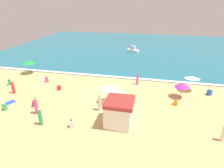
{
  "coord_description": "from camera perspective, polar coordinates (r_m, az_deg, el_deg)",
  "views": [
    {
      "loc": [
        5.86,
        -20.59,
        11.14
      ],
      "look_at": [
        0.98,
        1.89,
        0.8
      ],
      "focal_mm": 29.53,
      "sensor_mm": 36.0,
      "label": 1
    }
  ],
  "objects": [
    {
      "name": "beachgoer_4",
      "position": [
        26.3,
        -16.06,
        -1.03
      ],
      "size": [
        0.48,
        0.48,
        0.83
      ],
      "color": "red",
      "rests_on": "ground_plane"
    },
    {
      "name": "beachgoer_3",
      "position": [
        30.68,
        -29.14,
        0.46
      ],
      "size": [
        0.62,
        0.62,
        0.89
      ],
      "color": "green",
      "rests_on": "ground_plane"
    },
    {
      "name": "beach_towel_0",
      "position": [
        25.47,
        -29.11,
        -5.04
      ],
      "size": [
        1.3,
        1.5,
        0.01
      ],
      "color": "blue",
      "rests_on": "ground_plane"
    },
    {
      "name": "beach_towel_1",
      "position": [
        24.58,
        2.71,
        -2.76
      ],
      "size": [
        1.36,
        1.67,
        0.01
      ],
      "color": "white",
      "rests_on": "ground_plane"
    },
    {
      "name": "beachgoer_7",
      "position": [
        22.94,
        19.13,
        -5.41
      ],
      "size": [
        0.56,
        0.56,
        0.78
      ],
      "color": "orange",
      "rests_on": "ground_plane"
    },
    {
      "name": "beach_umbrella_3",
      "position": [
        24.31,
        20.89,
        -0.36
      ],
      "size": [
        2.41,
        2.4,
        1.99
      ],
      "color": "#4C3823",
      "rests_on": "ground_plane"
    },
    {
      "name": "ocean_water",
      "position": [
        50.18,
        5.34,
        11.34
      ],
      "size": [
        60.0,
        44.0,
        0.1
      ],
      "primitive_type": "cube",
      "color": "teal",
      "rests_on": "ground_plane"
    },
    {
      "name": "beach_umbrella_2",
      "position": [
        33.49,
        -24.41,
        6.14
      ],
      "size": [
        2.67,
        2.66,
        2.21
      ],
      "color": "#4C3823",
      "rests_on": "ground_plane"
    },
    {
      "name": "beachgoer_9",
      "position": [
        29.44,
        -19.54,
        1.33
      ],
      "size": [
        0.52,
        0.52,
        0.9
      ],
      "color": "#D84CA5",
      "rests_on": "ground_plane"
    },
    {
      "name": "beachgoer_1",
      "position": [
        20.41,
        -3.79,
        -5.86
      ],
      "size": [
        0.46,
        0.46,
        1.96
      ],
      "color": "white",
      "rests_on": "ground_plane"
    },
    {
      "name": "beach_umbrella_5",
      "position": [
        21.37,
        -0.5,
        -1.21
      ],
      "size": [
        2.69,
        2.68,
        2.23
      ],
      "color": "silver",
      "rests_on": "ground_plane"
    },
    {
      "name": "beachgoer_8",
      "position": [
        23.94,
        -30.32,
        -6.1
      ],
      "size": [
        0.6,
        0.6,
        0.92
      ],
      "color": "green",
      "rests_on": "ground_plane"
    },
    {
      "name": "ground_plane",
      "position": [
        24.13,
        -3.23,
        -3.33
      ],
      "size": [
        60.0,
        60.0,
        0.0
      ],
      "primitive_type": "plane",
      "color": "#D8B775"
    },
    {
      "name": "parked_bicycle",
      "position": [
        23.56,
        -22.99,
        -5.07
      ],
      "size": [
        0.75,
        1.7,
        0.76
      ],
      "color": "black",
      "rests_on": "ground_plane"
    },
    {
      "name": "beachgoer_0",
      "position": [
        27.41,
        -28.29,
        -0.9
      ],
      "size": [
        0.38,
        0.38,
        1.81
      ],
      "color": "red",
      "rests_on": "ground_plane"
    },
    {
      "name": "lifeguard_cabana",
      "position": [
        18.03,
        2.34,
        -8.66
      ],
      "size": [
        2.7,
        2.79,
        2.67
      ],
      "color": "white",
      "rests_on": "ground_plane"
    },
    {
      "name": "beachgoer_11",
      "position": [
        19.46,
        -21.33,
        -9.47
      ],
      "size": [
        0.52,
        0.52,
        1.88
      ],
      "color": "green",
      "rests_on": "ground_plane"
    },
    {
      "name": "small_boat_0",
      "position": [
        45.1,
        6.5,
        10.46
      ],
      "size": [
        3.11,
        2.27,
        1.38
      ],
      "color": "white",
      "rests_on": "ocean_water"
    },
    {
      "name": "beachgoer_6",
      "position": [
        18.5,
        -12.38,
        -11.91
      ],
      "size": [
        0.51,
        0.51,
        0.95
      ],
      "color": "white",
      "rests_on": "ground_plane"
    },
    {
      "name": "beachgoer_10",
      "position": [
        27.02,
        27.95,
        -2.25
      ],
      "size": [
        0.65,
        0.65,
        0.93
      ],
      "color": "blue",
      "rests_on": "ground_plane"
    },
    {
      "name": "beach_umbrella_0",
      "position": [
        26.69,
        23.64,
        1.87
      ],
      "size": [
        2.11,
        2.13,
        2.17
      ],
      "color": "silver",
      "rests_on": "ground_plane"
    },
    {
      "name": "beachgoer_2",
      "position": [
        27.0,
        7.87,
        1.39
      ],
      "size": [
        0.42,
        0.42,
        1.64
      ],
      "color": "#D84CA5",
      "rests_on": "ground_plane"
    },
    {
      "name": "wave_breaker_foam",
      "position": [
        29.65,
        -0.04,
        2.36
      ],
      "size": [
        57.0,
        0.7,
        0.01
      ],
      "primitive_type": "cube",
      "color": "white",
      "rests_on": "ocean_water"
    },
    {
      "name": "beachgoer_5",
      "position": [
        21.41,
        -22.4,
        -6.4
      ],
      "size": [
        0.46,
        0.46,
        1.91
      ],
      "color": "#D84CA5",
      "rests_on": "ground_plane"
    },
    {
      "name": "beachgoer_12",
      "position": [
        19.0,
        31.27,
        -12.96
      ],
      "size": [
        0.47,
        0.47,
        1.61
      ],
      "color": "white",
      "rests_on": "ground_plane"
    }
  ]
}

